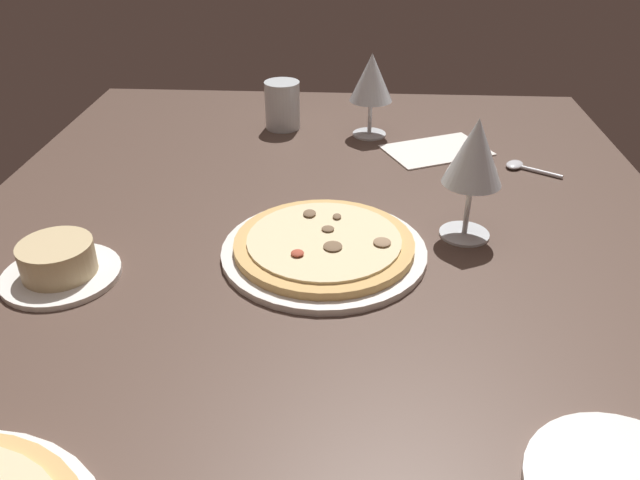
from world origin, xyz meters
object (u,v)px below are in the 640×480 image
at_px(water_glass, 283,108).
at_px(spoon, 521,166).
at_px(wine_glass_near, 475,155).
at_px(paper_menu, 436,150).
at_px(wine_glass_far, 371,79).
at_px(ramekin_on_saucer, 59,264).
at_px(pizza_main, 324,247).

distance_m(water_glass, spoon, 0.48).
relative_size(wine_glass_near, water_glass, 1.88).
distance_m(wine_glass_near, spoon, 0.30).
xyz_separation_m(wine_glass_near, paper_menu, (0.32, 0.01, -0.12)).
bearing_deg(wine_glass_near, wine_glass_far, 19.13).
distance_m(wine_glass_far, wine_glass_near, 0.41).
height_order(wine_glass_near, paper_menu, wine_glass_near).
bearing_deg(ramekin_on_saucer, water_glass, -22.16).
bearing_deg(ramekin_on_saucer, wine_glass_far, -37.35).
height_order(wine_glass_far, water_glass, wine_glass_far).
relative_size(wine_glass_near, paper_menu, 0.96).
relative_size(pizza_main, ramekin_on_saucer, 1.86).
distance_m(pizza_main, spoon, 0.46).
bearing_deg(water_glass, paper_menu, -109.44).
relative_size(paper_menu, spoon, 1.92).
height_order(pizza_main, ramekin_on_saucer, ramekin_on_saucer).
distance_m(ramekin_on_saucer, paper_menu, 0.70).
xyz_separation_m(wine_glass_far, spoon, (-0.15, -0.27, -0.11)).
bearing_deg(paper_menu, wine_glass_near, 156.63).
bearing_deg(ramekin_on_saucer, pizza_main, -77.19).
bearing_deg(wine_glass_near, spoon, -28.71).
height_order(wine_glass_far, wine_glass_near, wine_glass_near).
relative_size(wine_glass_far, water_glass, 1.70).
xyz_separation_m(pizza_main, spoon, (0.31, -0.34, -0.01)).
height_order(ramekin_on_saucer, water_glass, water_glass).
height_order(pizza_main, paper_menu, pizza_main).
distance_m(water_glass, paper_menu, 0.32).
height_order(ramekin_on_saucer, paper_menu, ramekin_on_saucer).
bearing_deg(spoon, wine_glass_near, 151.29).
distance_m(pizza_main, wine_glass_near, 0.24).
distance_m(wine_glass_far, water_glass, 0.19).
bearing_deg(paper_menu, wine_glass_far, 34.08).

